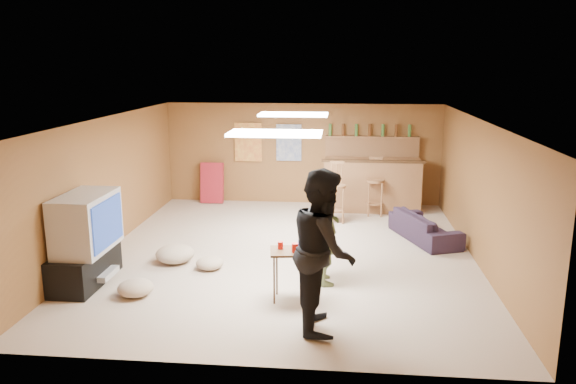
# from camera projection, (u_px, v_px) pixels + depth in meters

# --- Properties ---
(ground) EXTENTS (7.00, 7.00, 0.00)m
(ground) POSITION_uv_depth(u_px,v_px,m) (287.00, 254.00, 9.19)
(ground) COLOR tan
(ground) RESTS_ON ground
(ceiling) EXTENTS (6.00, 7.00, 0.02)m
(ceiling) POSITION_uv_depth(u_px,v_px,m) (287.00, 120.00, 8.69)
(ceiling) COLOR silver
(ceiling) RESTS_ON ground
(wall_back) EXTENTS (6.00, 0.02, 2.20)m
(wall_back) POSITION_uv_depth(u_px,v_px,m) (303.00, 154.00, 12.33)
(wall_back) COLOR brown
(wall_back) RESTS_ON ground
(wall_front) EXTENTS (6.00, 0.02, 2.20)m
(wall_front) POSITION_uv_depth(u_px,v_px,m) (252.00, 266.00, 5.54)
(wall_front) COLOR brown
(wall_front) RESTS_ON ground
(wall_left) EXTENTS (0.02, 7.00, 2.20)m
(wall_left) POSITION_uv_depth(u_px,v_px,m) (105.00, 185.00, 9.22)
(wall_left) COLOR brown
(wall_left) RESTS_ON ground
(wall_right) EXTENTS (0.02, 7.00, 2.20)m
(wall_right) POSITION_uv_depth(u_px,v_px,m) (480.00, 193.00, 8.65)
(wall_right) COLOR brown
(wall_right) RESTS_ON ground
(tv_stand) EXTENTS (0.55, 1.30, 0.50)m
(tv_stand) POSITION_uv_depth(u_px,v_px,m) (85.00, 266.00, 7.93)
(tv_stand) COLOR black
(tv_stand) RESTS_ON ground
(dvd_box) EXTENTS (0.35, 0.50, 0.08)m
(dvd_box) POSITION_uv_depth(u_px,v_px,m) (101.00, 274.00, 7.93)
(dvd_box) COLOR #B2B2B7
(dvd_box) RESTS_ON tv_stand
(tv_body) EXTENTS (0.60, 1.10, 0.80)m
(tv_body) POSITION_uv_depth(u_px,v_px,m) (86.00, 222.00, 7.78)
(tv_body) COLOR #B2B2B7
(tv_body) RESTS_ON tv_stand
(tv_screen) EXTENTS (0.02, 0.95, 0.65)m
(tv_screen) POSITION_uv_depth(u_px,v_px,m) (108.00, 223.00, 7.75)
(tv_screen) COLOR navy
(tv_screen) RESTS_ON tv_body
(bar_counter) EXTENTS (2.00, 0.60, 1.10)m
(bar_counter) POSITION_uv_depth(u_px,v_px,m) (372.00, 185.00, 11.78)
(bar_counter) COLOR brown
(bar_counter) RESTS_ON ground
(bar_lip) EXTENTS (2.10, 0.12, 0.05)m
(bar_lip) POSITION_uv_depth(u_px,v_px,m) (373.00, 161.00, 11.41)
(bar_lip) COLOR #382212
(bar_lip) RESTS_ON bar_counter
(bar_shelf) EXTENTS (2.00, 0.18, 0.05)m
(bar_shelf) POSITION_uv_depth(u_px,v_px,m) (372.00, 137.00, 12.00)
(bar_shelf) COLOR brown
(bar_shelf) RESTS_ON bar_backing
(bar_backing) EXTENTS (2.00, 0.14, 0.60)m
(bar_backing) POSITION_uv_depth(u_px,v_px,m) (372.00, 151.00, 12.09)
(bar_backing) COLOR brown
(bar_backing) RESTS_ON bar_counter
(poster_left) EXTENTS (0.60, 0.03, 0.85)m
(poster_left) POSITION_uv_depth(u_px,v_px,m) (248.00, 142.00, 12.35)
(poster_left) COLOR #BF3F26
(poster_left) RESTS_ON wall_back
(poster_right) EXTENTS (0.55, 0.03, 0.80)m
(poster_right) POSITION_uv_depth(u_px,v_px,m) (289.00, 143.00, 12.26)
(poster_right) COLOR #334C99
(poster_right) RESTS_ON wall_back
(folding_chair_stack) EXTENTS (0.50, 0.26, 0.91)m
(folding_chair_stack) POSITION_uv_depth(u_px,v_px,m) (212.00, 183.00, 12.47)
(folding_chair_stack) COLOR maroon
(folding_chair_stack) RESTS_ON ground
(ceiling_panel_front) EXTENTS (1.20, 0.60, 0.04)m
(ceiling_panel_front) POSITION_uv_depth(u_px,v_px,m) (275.00, 133.00, 7.24)
(ceiling_panel_front) COLOR white
(ceiling_panel_front) RESTS_ON ceiling
(ceiling_panel_back) EXTENTS (1.20, 0.60, 0.04)m
(ceiling_panel_back) POSITION_uv_depth(u_px,v_px,m) (294.00, 114.00, 9.86)
(ceiling_panel_back) COLOR white
(ceiling_panel_back) RESTS_ON ceiling
(person_olive) EXTENTS (0.55, 0.68, 1.63)m
(person_olive) POSITION_uv_depth(u_px,v_px,m) (325.00, 227.00, 7.84)
(person_olive) COLOR #4D5933
(person_olive) RESTS_ON ground
(person_black) EXTENTS (0.80, 0.99, 1.91)m
(person_black) POSITION_uv_depth(u_px,v_px,m) (324.00, 250.00, 6.47)
(person_black) COLOR black
(person_black) RESTS_ON ground
(sofa) EXTENTS (1.17, 1.74, 0.47)m
(sofa) POSITION_uv_depth(u_px,v_px,m) (425.00, 227.00, 9.90)
(sofa) COLOR black
(sofa) RESTS_ON ground
(tray_table) EXTENTS (0.58, 0.49, 0.69)m
(tray_table) POSITION_uv_depth(u_px,v_px,m) (291.00, 275.00, 7.35)
(tray_table) COLOR #382212
(tray_table) RESTS_ON ground
(cup_red_near) EXTENTS (0.09, 0.09, 0.10)m
(cup_red_near) POSITION_uv_depth(u_px,v_px,m) (280.00, 245.00, 7.32)
(cup_red_near) COLOR red
(cup_red_near) RESTS_ON tray_table
(cup_red_far) EXTENTS (0.11, 0.11, 0.12)m
(cup_red_far) POSITION_uv_depth(u_px,v_px,m) (295.00, 248.00, 7.19)
(cup_red_far) COLOR red
(cup_red_far) RESTS_ON tray_table
(cup_blue) EXTENTS (0.09, 0.09, 0.11)m
(cup_blue) POSITION_uv_depth(u_px,v_px,m) (301.00, 243.00, 7.37)
(cup_blue) COLOR navy
(cup_blue) RESTS_ON tray_table
(bar_stool_left) EXTENTS (0.52, 0.52, 1.33)m
(bar_stool_left) POSITION_uv_depth(u_px,v_px,m) (337.00, 189.00, 10.89)
(bar_stool_left) COLOR brown
(bar_stool_left) RESTS_ON ground
(bar_stool_right) EXTENTS (0.38, 0.38, 1.12)m
(bar_stool_right) POSITION_uv_depth(u_px,v_px,m) (375.00, 189.00, 11.41)
(bar_stool_right) COLOR brown
(bar_stool_right) RESTS_ON ground
(cushion_near_tv) EXTENTS (0.80, 0.80, 0.27)m
(cushion_near_tv) POSITION_uv_depth(u_px,v_px,m) (175.00, 254.00, 8.79)
(cushion_near_tv) COLOR tan
(cushion_near_tv) RESTS_ON ground
(cushion_mid) EXTENTS (0.53, 0.53, 0.19)m
(cushion_mid) POSITION_uv_depth(u_px,v_px,m) (210.00, 263.00, 8.51)
(cushion_mid) COLOR tan
(cushion_mid) RESTS_ON ground
(cushion_far) EXTENTS (0.60, 0.60, 0.22)m
(cushion_far) POSITION_uv_depth(u_px,v_px,m) (136.00, 288.00, 7.54)
(cushion_far) COLOR tan
(cushion_far) RESTS_ON ground
(bottle_row) EXTENTS (1.76, 0.08, 0.26)m
(bottle_row) POSITION_uv_depth(u_px,v_px,m) (370.00, 130.00, 11.95)
(bottle_row) COLOR #3F7233
(bottle_row) RESTS_ON bar_shelf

